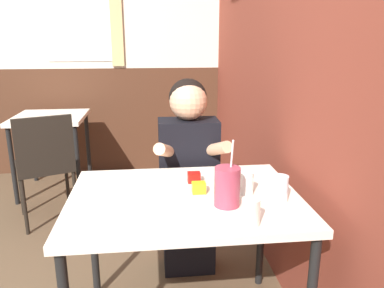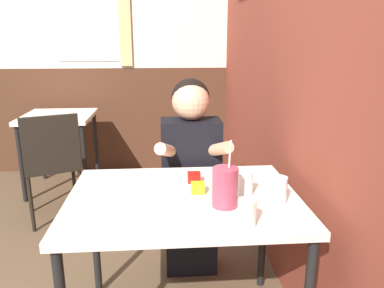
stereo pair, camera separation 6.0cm
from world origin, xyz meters
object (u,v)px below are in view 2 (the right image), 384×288
(main_table, at_px, (183,210))
(person_seated, at_px, (191,173))
(cocktail_pitcher, at_px, (225,187))
(background_table, at_px, (59,125))
(chair_near_window, at_px, (52,159))

(main_table, distance_m, person_seated, 0.54)
(person_seated, xyz_separation_m, cocktail_pitcher, (0.09, -0.65, 0.18))
(main_table, height_order, background_table, same)
(chair_near_window, relative_size, person_seated, 0.74)
(main_table, bearing_deg, chair_near_window, 126.93)
(main_table, relative_size, chair_near_window, 1.17)
(main_table, distance_m, chair_near_window, 1.57)
(chair_near_window, xyz_separation_m, cocktail_pitcher, (1.10, -1.36, 0.30))
(chair_near_window, bearing_deg, person_seated, -56.58)
(main_table, height_order, cocktail_pitcher, cocktail_pitcher)
(background_table, distance_m, cocktail_pitcher, 2.38)
(cocktail_pitcher, bearing_deg, person_seated, 98.07)
(background_table, height_order, person_seated, person_seated)
(chair_near_window, bearing_deg, main_table, -74.43)
(background_table, bearing_deg, cocktail_pitcher, -59.29)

